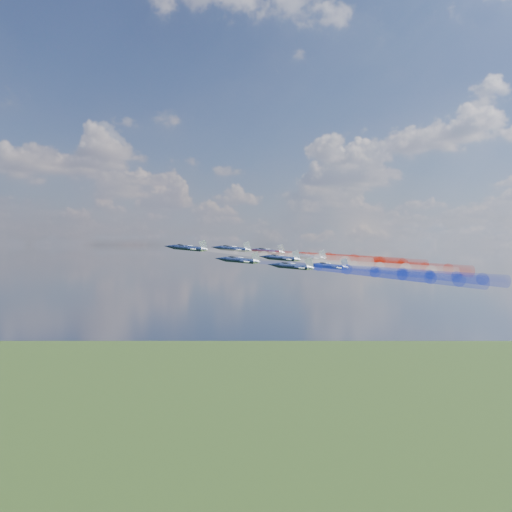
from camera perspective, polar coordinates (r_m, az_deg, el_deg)
jet_lead at (r=174.04m, az=-6.19°, el=0.72°), size 15.54×14.70×5.25m
trail_lead at (r=178.98m, az=3.25°, el=-0.10°), size 44.66×26.51×8.68m
jet_inner_left at (r=164.14m, az=-1.50°, el=-0.39°), size 15.54×14.70×5.25m
trail_inner_left at (r=171.58m, az=8.26°, el=-1.21°), size 44.66×26.51×8.68m
jet_inner_right at (r=185.76m, az=-2.10°, el=0.65°), size 15.54×14.70×5.25m
trail_inner_right at (r=192.58m, az=6.59°, el=-0.11°), size 44.66×26.51×8.68m
jet_outer_left at (r=158.83m, az=3.36°, el=-0.95°), size 15.54×14.70×5.25m
trail_outer_left at (r=168.68m, az=13.10°, el=-1.75°), size 44.66×26.51×8.68m
jet_center_third at (r=176.91m, az=2.32°, el=-0.20°), size 15.54×14.70×5.25m
trail_center_third at (r=186.01m, az=11.19°, el=-0.96°), size 44.66×26.51×8.68m
jet_outer_right at (r=197.38m, az=1.09°, el=0.42°), size 15.54×14.70×5.25m
trail_outer_right at (r=205.64m, az=9.14°, el=-0.29°), size 44.66×26.51×8.68m
jet_rear_left at (r=172.48m, az=6.70°, el=-0.93°), size 15.54×14.70×5.25m
trail_rear_left at (r=183.71m, az=15.49°, el=-1.65°), size 44.66×26.51×8.68m
jet_rear_right at (r=189.11m, az=4.79°, el=-0.11°), size 15.54×14.70×5.25m
trail_rear_right at (r=199.24m, az=12.97°, el=-0.82°), size 44.66×26.51×8.68m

